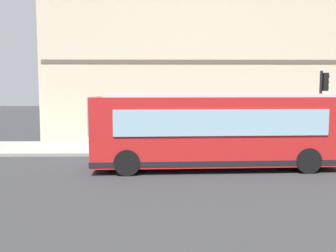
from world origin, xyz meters
TOP-DOWN VIEW (x-y plane):
  - ground at (0.00, 0.00)m, footprint 120.00×120.00m
  - sidewalk_curb at (4.77, 0.00)m, footprint 4.34×40.00m
  - building_corner at (10.52, 0.00)m, footprint 7.21×18.84m
  - city_bus_nearside at (-0.16, -0.11)m, footprint 2.97×10.14m
  - traffic_light_near_corner at (3.24, -5.98)m, footprint 0.32×0.49m
  - fire_hydrant at (6.17, -6.21)m, footprint 0.35×0.35m
  - pedestrian_near_hydrant at (5.84, 1.18)m, footprint 0.32×0.32m
  - pedestrian_by_light_pole at (4.64, 4.58)m, footprint 0.32×0.32m
  - pedestrian_near_building_entrance at (5.97, -7.32)m, footprint 0.32×0.32m
  - pedestrian_walking_along_curb at (3.21, 5.03)m, footprint 0.32×0.32m

SIDE VIEW (x-z plane):
  - ground at x=0.00m, z-range 0.00..0.00m
  - sidewalk_curb at x=4.77m, z-range 0.00..0.15m
  - fire_hydrant at x=6.17m, z-range 0.14..0.88m
  - pedestrian_by_light_pole at x=4.64m, z-range 0.26..1.79m
  - pedestrian_near_hydrant at x=5.84m, z-range 0.26..1.81m
  - pedestrian_walking_along_curb at x=3.21m, z-range 0.26..1.84m
  - pedestrian_near_building_entrance at x=5.97m, z-range 0.27..1.93m
  - city_bus_nearside at x=-0.16m, z-range 0.02..3.09m
  - traffic_light_near_corner at x=3.24m, z-range 0.94..4.97m
  - building_corner at x=10.52m, z-range -0.01..8.89m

